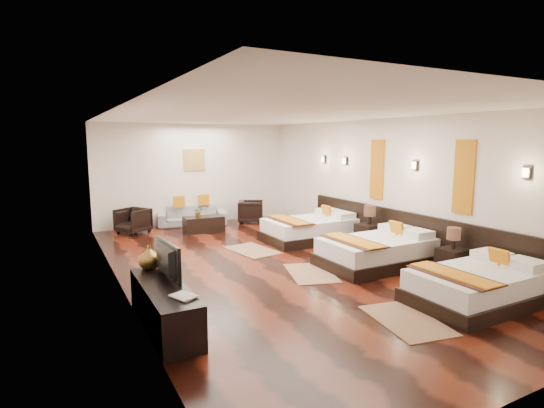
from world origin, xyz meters
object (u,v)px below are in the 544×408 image
bed_far (310,229)px  book (176,299)px  sofa (192,216)px  bed_near (478,286)px  figurine (149,257)px  table_plant (198,212)px  nightstand_a (452,259)px  coffee_table (204,224)px  bed_mid (377,251)px  nightstand_b (369,233)px  tv_console (164,306)px  tv (162,261)px  armchair_right (251,212)px  armchair_left (133,221)px

bed_far → book: bed_far is taller
bed_far → book: 5.58m
book → sofa: bearing=71.2°
book → bed_near: bearing=-10.1°
figurine → table_plant: bearing=64.0°
nightstand_a → coffee_table: size_ratio=0.84×
bed_mid → figurine: (-4.20, -0.01, 0.44)m
bed_far → nightstand_b: 1.41m
tv_console → book: bearing=-90.0°
tv → coffee_table: (2.25, 4.95, -0.59)m
nightstand_b → armchair_right: nightstand_b is taller
bed_mid → sofa: 5.71m
nightstand_a → armchair_left: (-4.28, 6.13, 0.03)m
bed_mid → book: 4.42m
armchair_right → bed_near: bearing=-150.2°
figurine → armchair_left: figurine is taller
tv_console → sofa: bearing=69.6°
bed_mid → tv: tv is taller
bed_far → sofa: bearing=121.5°
sofa → nightstand_b: bearing=-45.3°
armchair_left → table_plant: bearing=34.3°
armchair_left → armchair_right: bearing=54.9°
nightstand_a → book: (-4.94, -0.31, 0.27)m
tv → table_plant: (2.12, 4.99, -0.27)m
nightstand_a → table_plant: (-2.77, 5.50, 0.23)m
table_plant → bed_mid: bearing=-65.5°
nightstand_b → tv_console: 5.30m
table_plant → figurine: bearing=-116.0°
bed_far → sofa: bed_far is taller
nightstand_b → armchair_right: 3.99m
tv_console → coffee_table: bearing=66.2°
bed_near → armchair_left: bed_near is taller
figurine → nightstand_b: bearing=12.7°
bed_near → coffee_table: (-1.90, 6.51, -0.06)m
bed_near → tv_console: (-4.19, 1.31, 0.02)m
bed_mid → book: bed_mid is taller
book → bed_mid: bearing=18.1°
book → armchair_right: armchair_right is taller
bed_mid → nightstand_a: bearing=-54.7°
bed_far → tv_console: (-4.20, -3.09, -0.00)m
tv → book: size_ratio=2.87×
sofa → coffee_table: (0.00, -0.99, -0.07)m
sofa → bed_far: bearing=-45.5°
sofa → coffee_table: bearing=-77.0°
bed_mid → armchair_right: (-0.29, 4.96, 0.04)m
tv_console → coffee_table: (2.30, 5.20, -0.08)m
armchair_right → figurine: bearing=169.3°
nightstand_a → table_plant: nightstand_a is taller
coffee_table → armchair_right: bearing=19.2°
sofa → tv_console: bearing=-97.4°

